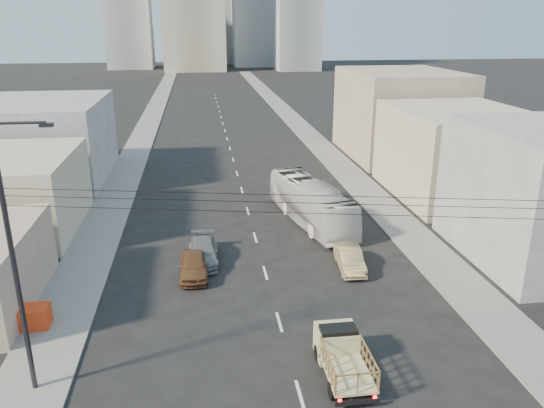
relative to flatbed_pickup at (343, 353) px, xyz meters
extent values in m
cube|color=slate|center=(-13.93, 66.79, -1.03)|extent=(3.50, 180.00, 0.12)
cube|color=slate|center=(9.57, 66.79, -1.03)|extent=(3.50, 180.00, 0.12)
cube|color=silver|center=(-2.18, -1.21, -1.09)|extent=(0.15, 2.00, 0.01)
cube|color=silver|center=(-2.18, 4.79, -1.09)|extent=(0.15, 2.00, 0.01)
cube|color=silver|center=(-2.18, 10.79, -1.09)|extent=(0.15, 2.00, 0.01)
cube|color=silver|center=(-2.18, 16.79, -1.09)|extent=(0.15, 2.00, 0.01)
cube|color=silver|center=(-2.18, 22.79, -1.09)|extent=(0.15, 2.00, 0.01)
cube|color=silver|center=(-2.18, 28.79, -1.09)|extent=(0.15, 2.00, 0.01)
cube|color=silver|center=(-2.18, 34.79, -1.09)|extent=(0.15, 2.00, 0.01)
cube|color=silver|center=(-2.18, 40.79, -1.09)|extent=(0.15, 2.00, 0.01)
cube|color=silver|center=(-2.18, 46.79, -1.09)|extent=(0.15, 2.00, 0.01)
cube|color=silver|center=(-2.18, 52.79, -1.09)|extent=(0.15, 2.00, 0.01)
cube|color=silver|center=(-2.18, 58.79, -1.09)|extent=(0.15, 2.00, 0.01)
cube|color=silver|center=(-2.18, 64.79, -1.09)|extent=(0.15, 2.00, 0.01)
cube|color=silver|center=(-2.18, 70.79, -1.09)|extent=(0.15, 2.00, 0.01)
cube|color=silver|center=(-2.18, 76.79, -1.09)|extent=(0.15, 2.00, 0.01)
cube|color=silver|center=(-2.18, 82.79, -1.09)|extent=(0.15, 2.00, 0.01)
cube|color=silver|center=(-2.18, 88.79, -1.09)|extent=(0.15, 2.00, 0.01)
cube|color=silver|center=(-2.18, 94.79, -1.09)|extent=(0.15, 2.00, 0.01)
cube|color=silver|center=(-2.18, 100.79, -1.09)|extent=(0.15, 2.00, 0.01)
cube|color=tan|center=(0.00, -0.90, -0.39)|extent=(1.90, 3.00, 0.12)
cube|color=tan|center=(0.00, 1.10, -0.14)|extent=(1.90, 1.60, 1.50)
cube|color=black|center=(0.00, 0.85, 0.46)|extent=(1.70, 0.90, 0.70)
cube|color=#2D2D33|center=(0.00, -2.45, -0.69)|extent=(1.90, 0.12, 0.22)
cube|color=#FF0C0C|center=(-0.75, -2.45, -0.54)|extent=(0.15, 0.05, 0.12)
cube|color=#FF0C0C|center=(0.75, -2.45, -0.54)|extent=(0.15, 0.05, 0.12)
cylinder|color=black|center=(-0.85, 1.20, -0.71)|extent=(0.25, 0.76, 0.76)
cylinder|color=black|center=(0.85, 1.20, -0.71)|extent=(0.25, 0.76, 0.76)
cylinder|color=black|center=(-0.85, -1.60, -0.71)|extent=(0.25, 0.76, 0.76)
cylinder|color=black|center=(0.85, -1.60, -0.71)|extent=(0.25, 0.76, 0.76)
imported|color=silver|center=(2.62, 19.40, 0.58)|extent=(5.14, 12.31, 3.34)
imported|color=brown|center=(-6.73, 11.02, -0.35)|extent=(1.79, 4.39, 1.49)
imported|color=#988759|center=(3.38, 10.63, -0.40)|extent=(1.80, 4.32, 1.39)
imported|color=slate|center=(-6.11, 13.07, -0.38)|extent=(2.08, 4.93, 1.42)
cylinder|color=#2D2D33|center=(-13.68, 0.79, 4.91)|extent=(0.22, 0.22, 12.00)
cylinder|color=#2D2D33|center=(-12.68, 0.79, 10.71)|extent=(2.00, 0.12, 0.12)
cube|color=#2D2D33|center=(-11.68, 0.79, 10.61)|extent=(0.50, 0.25, 0.15)
cylinder|color=black|center=(-2.18, -1.71, 8.21)|extent=(23.01, 5.02, 0.02)
cylinder|color=black|center=(-2.18, -1.71, 7.91)|extent=(23.01, 5.02, 0.02)
cylinder|color=black|center=(-2.18, -1.71, 7.51)|extent=(23.01, 5.02, 0.02)
cube|color=red|center=(-15.18, 5.97, -0.78)|extent=(1.80, 1.20, 0.38)
cube|color=red|center=(-15.18, 5.97, -0.40)|extent=(1.80, 1.20, 0.38)
cube|color=red|center=(-15.18, 5.97, -0.02)|extent=(1.80, 1.20, 0.38)
cube|color=#B8B094|center=(17.32, 24.79, 2.91)|extent=(11.00, 14.00, 8.00)
cube|color=gray|center=(17.82, 40.79, 3.91)|extent=(12.00, 16.00, 10.00)
cube|color=#B8B094|center=(-21.18, 20.79, 1.91)|extent=(11.00, 12.00, 6.00)
cube|color=gray|center=(-21.68, 35.79, 2.91)|extent=(12.00, 16.00, 8.00)
cube|color=gray|center=(15.82, 181.79, 18.91)|extent=(16.00, 16.00, 40.00)
cube|color=gray|center=(-28.18, 176.79, 15.91)|extent=(15.00, 15.00, 34.00)
cube|color=gray|center=(3.82, 196.79, 20.91)|extent=(18.00, 18.00, 44.00)
cube|color=gray|center=(27.82, 161.79, 12.91)|extent=(14.00, 14.00, 28.00)
camera|label=1|loc=(-6.02, -19.92, 14.25)|focal=35.00mm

